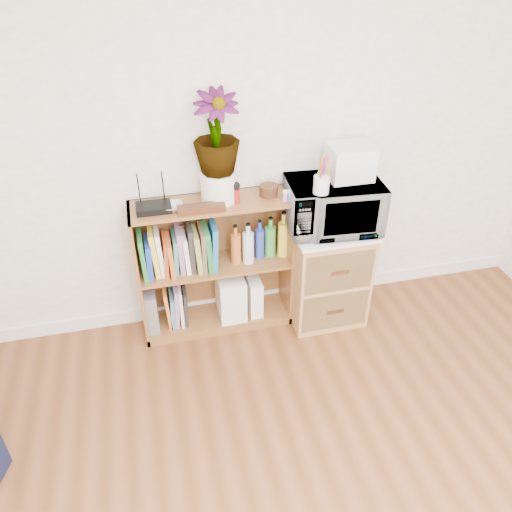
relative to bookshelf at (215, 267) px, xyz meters
name	(u,v)px	position (x,y,z in m)	size (l,w,h in m)	color
skirting_board	(261,296)	(0.35, 0.14, -0.42)	(4.00, 0.02, 0.10)	white
bookshelf	(215,267)	(0.00, 0.00, 0.00)	(1.00, 0.30, 0.95)	brown
wicker_unit	(325,273)	(0.75, -0.08, -0.12)	(0.50, 0.45, 0.70)	#9E7542
microwave	(333,205)	(0.75, -0.08, 0.40)	(0.58, 0.39, 0.32)	silver
pen_cup	(321,185)	(0.62, -0.20, 0.62)	(0.09, 0.09, 0.10)	white
small_appliance	(350,162)	(0.85, -0.04, 0.67)	(0.26, 0.22, 0.21)	white
router	(154,208)	(-0.34, -0.02, 0.49)	(0.20, 0.14, 0.04)	black
white_bowl	(172,207)	(-0.24, -0.03, 0.49)	(0.13, 0.13, 0.03)	silver
plant_pot	(219,186)	(0.05, 0.02, 0.57)	(0.22, 0.22, 0.18)	white
potted_plant	(216,133)	(0.05, 0.02, 0.90)	(0.27, 0.27, 0.48)	#2B6C2B
trinket_box	(201,208)	(-0.07, -0.10, 0.50)	(0.28, 0.07, 0.04)	#341F0E
kokeshi_doll	(236,196)	(0.15, -0.04, 0.52)	(0.04, 0.04, 0.09)	#A11317
wooden_bowl	(269,190)	(0.36, 0.01, 0.51)	(0.12, 0.12, 0.07)	#381D0F
paint_jars	(290,197)	(0.47, -0.09, 0.50)	(0.10, 0.04, 0.05)	pink
file_box	(150,307)	(-0.45, 0.00, -0.26)	(0.09, 0.24, 0.29)	slate
magazine_holder_left	(225,295)	(0.06, -0.01, -0.24)	(0.10, 0.26, 0.33)	white
magazine_holder_mid	(236,294)	(0.13, -0.01, -0.25)	(0.10, 0.25, 0.32)	white
magazine_holder_right	(254,294)	(0.26, -0.01, -0.27)	(0.09, 0.22, 0.27)	white
cookbooks	(179,250)	(-0.22, 0.00, 0.17)	(0.48, 0.20, 0.31)	#217D33
liquor_bottles	(261,239)	(0.31, 0.00, 0.17)	(0.39, 0.07, 0.31)	#BA5E23
lower_books	(176,305)	(-0.28, 0.00, -0.27)	(0.15, 0.19, 0.30)	orange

